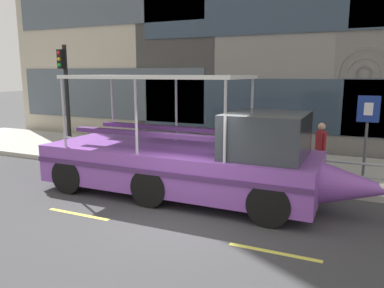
{
  "coord_description": "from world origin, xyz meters",
  "views": [
    {
      "loc": [
        3.72,
        -7.68,
        3.38
      ],
      "look_at": [
        -0.86,
        2.4,
        1.3
      ],
      "focal_mm": 34.87,
      "sensor_mm": 36.0,
      "label": 1
    }
  ],
  "objects_px": {
    "traffic_light_pole": "(66,90)",
    "parking_sign": "(367,125)",
    "pedestrian_near_bow": "(321,144)",
    "duck_tour_boat": "(195,160)",
    "pedestrian_mid_left": "(237,142)"
  },
  "relations": [
    {
      "from": "traffic_light_pole",
      "to": "parking_sign",
      "type": "relative_size",
      "value": 1.66
    },
    {
      "from": "pedestrian_near_bow",
      "to": "duck_tour_boat",
      "type": "bearing_deg",
      "value": -134.7
    },
    {
      "from": "traffic_light_pole",
      "to": "parking_sign",
      "type": "distance_m",
      "value": 10.85
    },
    {
      "from": "parking_sign",
      "to": "pedestrian_mid_left",
      "type": "bearing_deg",
      "value": 176.21
    },
    {
      "from": "parking_sign",
      "to": "duck_tour_boat",
      "type": "xyz_separation_m",
      "value": [
        -4.25,
        -2.71,
        -0.89
      ]
    },
    {
      "from": "duck_tour_boat",
      "to": "pedestrian_near_bow",
      "type": "relative_size",
      "value": 5.63
    },
    {
      "from": "traffic_light_pole",
      "to": "pedestrian_near_bow",
      "type": "xyz_separation_m",
      "value": [
        9.54,
        0.76,
        -1.57
      ]
    },
    {
      "from": "pedestrian_near_bow",
      "to": "pedestrian_mid_left",
      "type": "distance_m",
      "value": 2.72
    },
    {
      "from": "traffic_light_pole",
      "to": "parking_sign",
      "type": "height_order",
      "value": "traffic_light_pole"
    },
    {
      "from": "duck_tour_boat",
      "to": "pedestrian_near_bow",
      "type": "height_order",
      "value": "duck_tour_boat"
    },
    {
      "from": "parking_sign",
      "to": "pedestrian_near_bow",
      "type": "xyz_separation_m",
      "value": [
        -1.27,
        0.3,
        -0.73
      ]
    },
    {
      "from": "duck_tour_boat",
      "to": "traffic_light_pole",
      "type": "bearing_deg",
      "value": 161.08
    },
    {
      "from": "traffic_light_pole",
      "to": "parking_sign",
      "type": "bearing_deg",
      "value": 2.47
    },
    {
      "from": "pedestrian_near_bow",
      "to": "pedestrian_mid_left",
      "type": "relative_size",
      "value": 1.12
    },
    {
      "from": "traffic_light_pole",
      "to": "pedestrian_mid_left",
      "type": "xyz_separation_m",
      "value": [
        6.82,
        0.73,
        -1.69
      ]
    }
  ]
}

